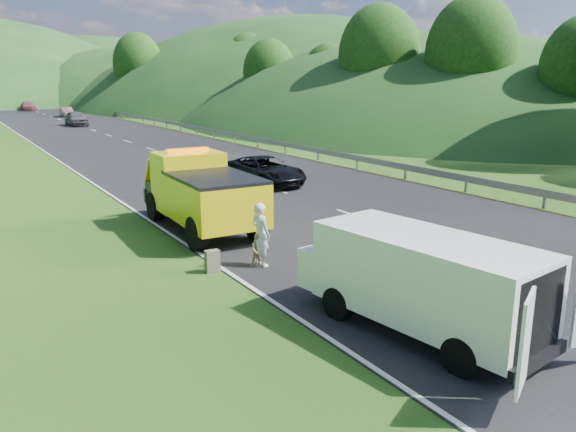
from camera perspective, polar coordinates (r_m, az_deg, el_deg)
ground at (r=16.69m, az=7.17°, el=-4.09°), size 320.00×320.00×0.00m
road_surface at (r=54.16m, az=-17.74°, el=7.81°), size 14.00×200.00×0.02m
guardrail at (r=68.13m, az=-14.37°, el=9.14°), size 0.06×140.00×1.52m
tree_line_right at (r=79.67m, az=-7.19°, el=10.08°), size 14.00×140.00×14.00m
hills_backdrop at (r=148.04m, az=-25.68°, el=10.56°), size 201.00×288.60×44.00m
tow_truck at (r=19.36m, az=-8.83°, el=2.39°), size 2.58×6.35×2.70m
white_van at (r=11.74m, az=13.22°, el=-6.16°), size 3.25×6.10×2.07m
woman at (r=15.77m, az=-2.76°, el=-5.08°), size 0.60×0.74×1.79m
child at (r=15.69m, az=-3.01°, el=-5.18°), size 0.53×0.46×0.93m
worker at (r=11.59m, az=17.58°, el=-13.02°), size 1.22×0.75×1.83m
suitcase at (r=15.30m, az=-7.69°, el=-4.58°), size 0.39×0.23×0.62m
spare_tire at (r=11.24m, az=21.72°, el=-14.29°), size 0.59×0.59×0.20m
passing_suv at (r=27.74m, az=-2.34°, el=3.23°), size 2.58×5.00×1.35m
dist_car_a at (r=66.21m, az=-20.65°, el=8.56°), size 1.89×4.71×1.60m
dist_car_b at (r=82.13m, az=-21.54°, el=9.35°), size 1.34×3.86×1.27m
dist_car_c at (r=99.95m, az=-24.84°, el=9.68°), size 2.00×4.92×1.43m
dist_car_d at (r=113.11m, az=-26.38°, el=9.87°), size 1.89×4.71×1.60m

